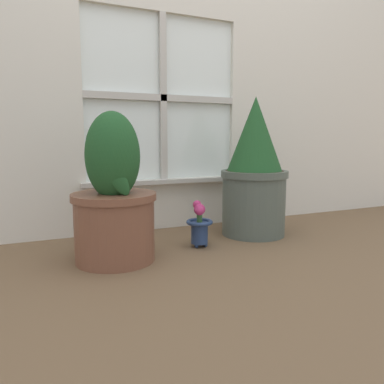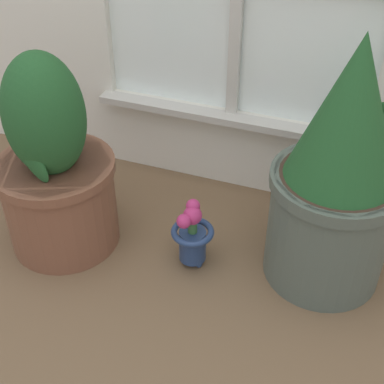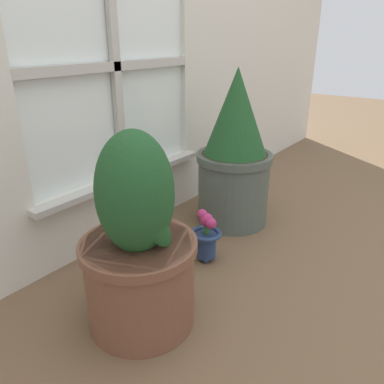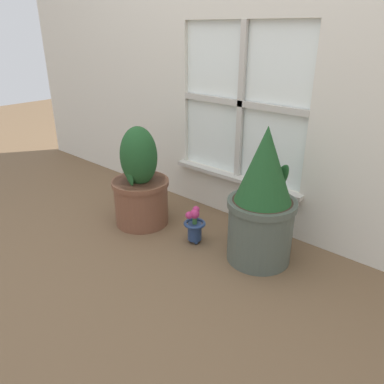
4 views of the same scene
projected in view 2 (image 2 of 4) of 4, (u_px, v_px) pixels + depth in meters
The scene contains 4 objects.
ground_plane at pixel (155, 317), 1.45m from camera, with size 10.00×10.00×0.00m, color brown.
potted_plant_left at pixel (55, 173), 1.55m from camera, with size 0.35×0.35×0.62m.
potted_plant_right at pixel (338, 178), 1.39m from camera, with size 0.35×0.35×0.73m.
flower_vase at pixel (192, 235), 1.56m from camera, with size 0.13×0.13×0.22m.
Camera 2 is at (0.42, -0.85, 1.15)m, focal length 50.00 mm.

